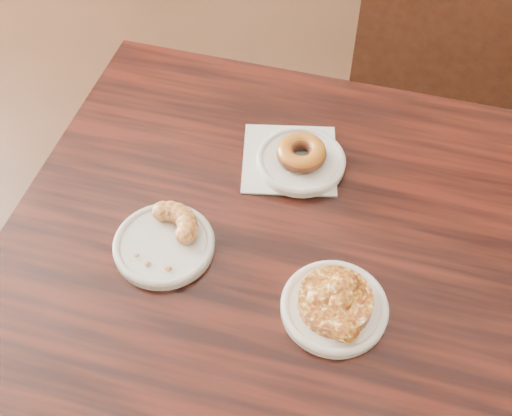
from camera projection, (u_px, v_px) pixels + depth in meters
The scene contains 10 objects.
floor at pixel (228, 325), 1.72m from camera, with size 5.00×5.00×0.00m, color black.
cafe_table at pixel (266, 355), 1.26m from camera, with size 0.81×0.81×0.75m, color black.
chair_far at pixel (440, 70), 1.68m from camera, with size 0.44×0.44×0.90m, color black, non-canonical shape.
napkin at pixel (289, 159), 1.08m from camera, with size 0.16×0.16×0.00m, color silver.
plate_donut at pixel (301, 161), 1.06m from camera, with size 0.15×0.15×0.01m, color silver.
plate_cruller at pixel (164, 245), 0.96m from camera, with size 0.15×0.15×0.01m, color silver.
plate_fritter at pixel (334, 308), 0.90m from camera, with size 0.15×0.15×0.01m, color white.
glazed_donut at pixel (301, 153), 1.05m from camera, with size 0.08×0.08×0.03m, color #964B15.
apple_fritter at pixel (336, 299), 0.88m from camera, with size 0.15×0.15×0.03m, color #4F1A08, non-canonical shape.
cruller_fragment at pixel (162, 237), 0.95m from camera, with size 0.11×0.11×0.03m, color brown, non-canonical shape.
Camera 1 is at (0.45, -0.68, 1.55)m, focal length 45.00 mm.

